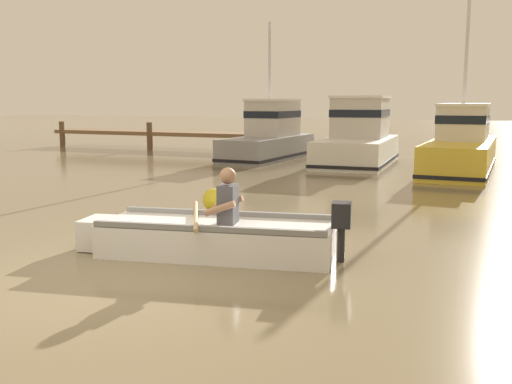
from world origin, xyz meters
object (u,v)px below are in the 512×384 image
object	(u,v)px
moored_boat_grey	(270,137)
rowboat_with_person	(212,236)
moored_boat_white	(358,139)
moored_boat_yellow	(461,146)
mooring_buoy	(214,200)

from	to	relation	value
moored_boat_grey	rowboat_with_person	bearing A→B (deg)	-71.71
rowboat_with_person	moored_boat_white	bearing A→B (deg)	93.85
moored_boat_white	moored_boat_yellow	distance (m)	3.31
rowboat_with_person	mooring_buoy	size ratio (longest dim) A/B	8.68
moored_boat_white	moored_boat_yellow	bearing A→B (deg)	-11.68
moored_boat_white	mooring_buoy	distance (m)	9.19
moored_boat_yellow	rowboat_with_person	bearing A→B (deg)	-102.16
moored_boat_white	moored_boat_yellow	size ratio (longest dim) A/B	0.81
moored_boat_grey	mooring_buoy	distance (m)	10.07
moored_boat_yellow	mooring_buoy	bearing A→B (deg)	-114.40
moored_boat_white	mooring_buoy	bearing A→B (deg)	-93.83
rowboat_with_person	moored_boat_white	xyz separation A→B (m)	(-0.80, 11.96, 0.56)
mooring_buoy	moored_boat_yellow	bearing A→B (deg)	65.60
rowboat_with_person	moored_boat_white	world-z (taller)	moored_boat_white
moored_boat_white	mooring_buoy	xyz separation A→B (m)	(-0.61, -9.15, -0.60)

